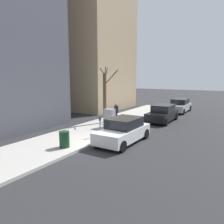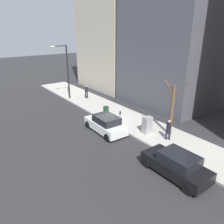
{
  "view_description": "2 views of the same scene",
  "coord_description": "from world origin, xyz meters",
  "px_view_note": "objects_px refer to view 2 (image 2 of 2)",
  "views": [
    {
      "loc": [
        -7.35,
        10.3,
        4.01
      ],
      "look_at": [
        0.71,
        -3.13,
        1.48
      ],
      "focal_mm": 35.0,
      "sensor_mm": 36.0,
      "label": 1
    },
    {
      "loc": [
        -11.06,
        -15.32,
        8.41
      ],
      "look_at": [
        0.42,
        0.01,
        1.08
      ],
      "focal_mm": 35.0,
      "sensor_mm": 36.0,
      "label": 2
    }
  ],
  "objects_px": {
    "parking_meter": "(120,117)",
    "utility_box": "(147,125)",
    "parked_car_black": "(176,165)",
    "parked_car_white": "(106,124)",
    "pedestrian_near_meter": "(169,129)",
    "office_tower_right": "(121,18)",
    "bare_tree": "(172,108)",
    "streetlamp": "(66,68)",
    "trash_bin": "(106,111)",
    "pedestrian_midblock": "(86,91)"
  },
  "relations": [
    {
      "from": "parked_car_white",
      "to": "streetlamp",
      "type": "height_order",
      "value": "streetlamp"
    },
    {
      "from": "office_tower_right",
      "to": "pedestrian_near_meter",
      "type": "bearing_deg",
      "value": -117.11
    },
    {
      "from": "pedestrian_near_meter",
      "to": "office_tower_right",
      "type": "xyz_separation_m",
      "value": [
        8.58,
        16.76,
        8.75
      ]
    },
    {
      "from": "utility_box",
      "to": "pedestrian_near_meter",
      "type": "distance_m",
      "value": 1.91
    },
    {
      "from": "pedestrian_midblock",
      "to": "bare_tree",
      "type": "bearing_deg",
      "value": -40.98
    },
    {
      "from": "parked_car_white",
      "to": "trash_bin",
      "type": "distance_m",
      "value": 3.63
    },
    {
      "from": "parked_car_white",
      "to": "pedestrian_near_meter",
      "type": "bearing_deg",
      "value": -53.89
    },
    {
      "from": "parking_meter",
      "to": "office_tower_right",
      "type": "height_order",
      "value": "office_tower_right"
    },
    {
      "from": "bare_tree",
      "to": "office_tower_right",
      "type": "xyz_separation_m",
      "value": [
        7.77,
        16.26,
        7.38
      ]
    },
    {
      "from": "parking_meter",
      "to": "trash_bin",
      "type": "bearing_deg",
      "value": 81.02
    },
    {
      "from": "utility_box",
      "to": "trash_bin",
      "type": "distance_m",
      "value": 5.44
    },
    {
      "from": "utility_box",
      "to": "pedestrian_near_meter",
      "type": "relative_size",
      "value": 0.86
    },
    {
      "from": "parked_car_black",
      "to": "utility_box",
      "type": "xyz_separation_m",
      "value": [
        2.56,
        4.97,
        0.11
      ]
    },
    {
      "from": "parked_car_black",
      "to": "utility_box",
      "type": "bearing_deg",
      "value": 63.08
    },
    {
      "from": "parked_car_white",
      "to": "parked_car_black",
      "type": "bearing_deg",
      "value": -88.92
    },
    {
      "from": "parked_car_white",
      "to": "office_tower_right",
      "type": "relative_size",
      "value": 0.22
    },
    {
      "from": "parked_car_white",
      "to": "pedestrian_near_meter",
      "type": "height_order",
      "value": "pedestrian_near_meter"
    },
    {
      "from": "parking_meter",
      "to": "trash_bin",
      "type": "height_order",
      "value": "parking_meter"
    },
    {
      "from": "parking_meter",
      "to": "pedestrian_near_meter",
      "type": "distance_m",
      "value": 4.6
    },
    {
      "from": "bare_tree",
      "to": "trash_bin",
      "type": "xyz_separation_m",
      "value": [
        -1.68,
        6.75,
        -1.86
      ]
    },
    {
      "from": "parked_car_white",
      "to": "parking_meter",
      "type": "height_order",
      "value": "parked_car_white"
    },
    {
      "from": "pedestrian_near_meter",
      "to": "office_tower_right",
      "type": "height_order",
      "value": "office_tower_right"
    },
    {
      "from": "utility_box",
      "to": "pedestrian_midblock",
      "type": "bearing_deg",
      "value": 85.3
    },
    {
      "from": "trash_bin",
      "to": "pedestrian_near_meter",
      "type": "distance_m",
      "value": 7.32
    },
    {
      "from": "bare_tree",
      "to": "parking_meter",
      "type": "bearing_deg",
      "value": 118.63
    },
    {
      "from": "bare_tree",
      "to": "trash_bin",
      "type": "bearing_deg",
      "value": 103.99
    },
    {
      "from": "parking_meter",
      "to": "office_tower_right",
      "type": "relative_size",
      "value": 0.07
    },
    {
      "from": "streetlamp",
      "to": "office_tower_right",
      "type": "distance_m",
      "value": 11.81
    },
    {
      "from": "parked_car_white",
      "to": "pedestrian_midblock",
      "type": "relative_size",
      "value": 2.56
    },
    {
      "from": "streetlamp",
      "to": "parking_meter",
      "type": "bearing_deg",
      "value": -89.07
    },
    {
      "from": "utility_box",
      "to": "trash_bin",
      "type": "xyz_separation_m",
      "value": [
        -0.4,
        5.42,
        -0.25
      ]
    },
    {
      "from": "bare_tree",
      "to": "pedestrian_midblock",
      "type": "distance_m",
      "value": 12.99
    },
    {
      "from": "bare_tree",
      "to": "pedestrian_midblock",
      "type": "bearing_deg",
      "value": 91.47
    },
    {
      "from": "pedestrian_near_meter",
      "to": "parked_car_white",
      "type": "bearing_deg",
      "value": -9.92
    },
    {
      "from": "parked_car_black",
      "to": "utility_box",
      "type": "distance_m",
      "value": 5.59
    },
    {
      "from": "streetlamp",
      "to": "office_tower_right",
      "type": "height_order",
      "value": "office_tower_right"
    },
    {
      "from": "parked_car_black",
      "to": "trash_bin",
      "type": "xyz_separation_m",
      "value": [
        2.16,
        10.39,
        -0.14
      ]
    },
    {
      "from": "trash_bin",
      "to": "pedestrian_near_meter",
      "type": "bearing_deg",
      "value": -83.17
    },
    {
      "from": "parking_meter",
      "to": "utility_box",
      "type": "height_order",
      "value": "utility_box"
    },
    {
      "from": "parked_car_black",
      "to": "parked_car_white",
      "type": "relative_size",
      "value": 0.99
    },
    {
      "from": "parked_car_black",
      "to": "parking_meter",
      "type": "relative_size",
      "value": 3.12
    },
    {
      "from": "trash_bin",
      "to": "parked_car_black",
      "type": "bearing_deg",
      "value": -101.76
    },
    {
      "from": "parked_car_white",
      "to": "bare_tree",
      "type": "relative_size",
      "value": 0.91
    },
    {
      "from": "parking_meter",
      "to": "trash_bin",
      "type": "distance_m",
      "value": 2.91
    },
    {
      "from": "utility_box",
      "to": "pedestrian_midblock",
      "type": "relative_size",
      "value": 0.86
    },
    {
      "from": "bare_tree",
      "to": "pedestrian_near_meter",
      "type": "height_order",
      "value": "bare_tree"
    },
    {
      "from": "parked_car_white",
      "to": "utility_box",
      "type": "distance_m",
      "value": 3.54
    },
    {
      "from": "parking_meter",
      "to": "pedestrian_near_meter",
      "type": "bearing_deg",
      "value": -73.34
    },
    {
      "from": "bare_tree",
      "to": "office_tower_right",
      "type": "relative_size",
      "value": 0.24
    },
    {
      "from": "parking_meter",
      "to": "bare_tree",
      "type": "relative_size",
      "value": 0.29
    }
  ]
}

